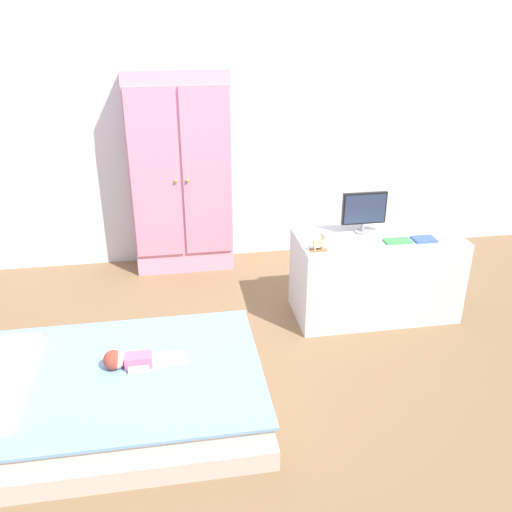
{
  "coord_description": "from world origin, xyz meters",
  "views": [
    {
      "loc": [
        -0.15,
        -2.45,
        1.83
      ],
      "look_at": [
        0.31,
        0.33,
        0.54
      ],
      "focal_mm": 38.29,
      "sensor_mm": 36.0,
      "label": 1
    }
  ],
  "objects_px": {
    "bed": "(114,394)",
    "book_blue": "(424,239)",
    "rocking_horse_toy": "(320,242)",
    "doll": "(129,360)",
    "wardrobe": "(181,174)",
    "book_green": "(397,241)",
    "tv_stand": "(375,275)",
    "tv_monitor": "(364,210)"
  },
  "relations": [
    {
      "from": "wardrobe",
      "to": "tv_monitor",
      "type": "relative_size",
      "value": 5.23
    },
    {
      "from": "bed",
      "to": "book_blue",
      "type": "distance_m",
      "value": 1.99
    },
    {
      "from": "bed",
      "to": "book_blue",
      "type": "height_order",
      "value": "book_blue"
    },
    {
      "from": "tv_stand",
      "to": "book_blue",
      "type": "xyz_separation_m",
      "value": [
        0.25,
        -0.1,
        0.28
      ]
    },
    {
      "from": "tv_stand",
      "to": "book_green",
      "type": "height_order",
      "value": "book_green"
    },
    {
      "from": "bed",
      "to": "tv_stand",
      "type": "height_order",
      "value": "tv_stand"
    },
    {
      "from": "doll",
      "to": "wardrobe",
      "type": "xyz_separation_m",
      "value": [
        0.34,
        1.59,
        0.46
      ]
    },
    {
      "from": "tv_stand",
      "to": "book_blue",
      "type": "bearing_deg",
      "value": -22.69
    },
    {
      "from": "rocking_horse_toy",
      "to": "book_blue",
      "type": "distance_m",
      "value": 0.67
    },
    {
      "from": "tv_stand",
      "to": "book_green",
      "type": "xyz_separation_m",
      "value": [
        0.08,
        -0.1,
        0.28
      ]
    },
    {
      "from": "rocking_horse_toy",
      "to": "tv_stand",
      "type": "bearing_deg",
      "value": 19.73
    },
    {
      "from": "tv_stand",
      "to": "rocking_horse_toy",
      "type": "xyz_separation_m",
      "value": [
        -0.42,
        -0.15,
        0.32
      ]
    },
    {
      "from": "tv_stand",
      "to": "bed",
      "type": "bearing_deg",
      "value": -155.41
    },
    {
      "from": "bed",
      "to": "wardrobe",
      "type": "distance_m",
      "value": 1.8
    },
    {
      "from": "bed",
      "to": "tv_stand",
      "type": "bearing_deg",
      "value": 24.59
    },
    {
      "from": "tv_monitor",
      "to": "rocking_horse_toy",
      "type": "relative_size",
      "value": 2.38
    },
    {
      "from": "bed",
      "to": "tv_monitor",
      "type": "distance_m",
      "value": 1.81
    },
    {
      "from": "tv_monitor",
      "to": "book_green",
      "type": "relative_size",
      "value": 1.76
    },
    {
      "from": "bed",
      "to": "doll",
      "type": "bearing_deg",
      "value": 29.31
    },
    {
      "from": "book_blue",
      "to": "rocking_horse_toy",
      "type": "bearing_deg",
      "value": -175.9
    },
    {
      "from": "wardrobe",
      "to": "tv_stand",
      "type": "bearing_deg",
      "value": -37.8
    },
    {
      "from": "bed",
      "to": "rocking_horse_toy",
      "type": "bearing_deg",
      "value": 26.26
    },
    {
      "from": "doll",
      "to": "wardrobe",
      "type": "bearing_deg",
      "value": 77.97
    },
    {
      "from": "tv_stand",
      "to": "rocking_horse_toy",
      "type": "distance_m",
      "value": 0.55
    },
    {
      "from": "doll",
      "to": "tv_monitor",
      "type": "xyz_separation_m",
      "value": [
        1.43,
        0.76,
        0.41
      ]
    },
    {
      "from": "bed",
      "to": "wardrobe",
      "type": "bearing_deg",
      "value": 75.47
    },
    {
      "from": "bed",
      "to": "tv_monitor",
      "type": "xyz_separation_m",
      "value": [
        1.51,
        0.81,
        0.57
      ]
    },
    {
      "from": "wardrobe",
      "to": "book_blue",
      "type": "bearing_deg",
      "value": -35.5
    },
    {
      "from": "tv_monitor",
      "to": "wardrobe",
      "type": "bearing_deg",
      "value": 142.72
    },
    {
      "from": "wardrobe",
      "to": "book_green",
      "type": "distance_m",
      "value": 1.61
    },
    {
      "from": "book_green",
      "to": "book_blue",
      "type": "height_order",
      "value": "same"
    },
    {
      "from": "doll",
      "to": "book_green",
      "type": "height_order",
      "value": "book_green"
    },
    {
      "from": "doll",
      "to": "tv_stand",
      "type": "xyz_separation_m",
      "value": [
        1.51,
        0.68,
        -0.0
      ]
    },
    {
      "from": "tv_stand",
      "to": "book_green",
      "type": "distance_m",
      "value": 0.3
    },
    {
      "from": "wardrobe",
      "to": "book_green",
      "type": "height_order",
      "value": "wardrobe"
    },
    {
      "from": "doll",
      "to": "rocking_horse_toy",
      "type": "height_order",
      "value": "rocking_horse_toy"
    },
    {
      "from": "rocking_horse_toy",
      "to": "book_blue",
      "type": "relative_size",
      "value": 0.87
    },
    {
      "from": "doll",
      "to": "book_green",
      "type": "xyz_separation_m",
      "value": [
        1.58,
        0.58,
        0.27
      ]
    },
    {
      "from": "rocking_horse_toy",
      "to": "book_green",
      "type": "distance_m",
      "value": 0.5
    },
    {
      "from": "wardrobe",
      "to": "tv_monitor",
      "type": "bearing_deg",
      "value": -37.28
    },
    {
      "from": "rocking_horse_toy",
      "to": "book_green",
      "type": "relative_size",
      "value": 0.74
    },
    {
      "from": "wardrobe",
      "to": "rocking_horse_toy",
      "type": "bearing_deg",
      "value": -54.77
    }
  ]
}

